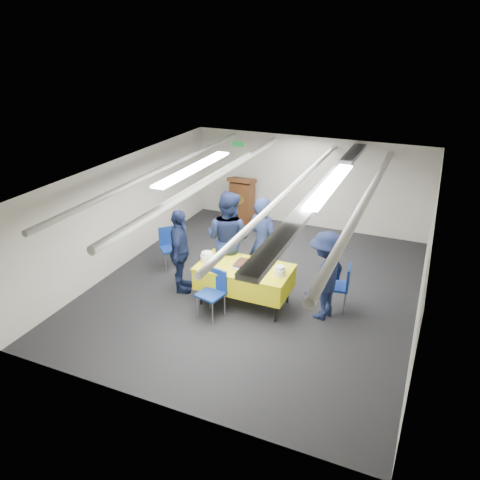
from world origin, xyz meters
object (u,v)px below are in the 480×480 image
chair_right (342,283)px  sailor_a (263,244)px  serving_table (244,277)px  sheet_cake (248,265)px  chair_near (214,288)px  podium (242,200)px  sailor_c (180,251)px  sailor_b (228,239)px  chair_left (170,243)px  sailor_d (325,276)px

chair_right → sailor_a: bearing=173.4°
serving_table → sailor_a: bearing=84.1°
sheet_cake → chair_near: chair_near is taller
podium → chair_right: bearing=-44.1°
podium → sailor_c: 3.75m
sailor_b → podium: bearing=-65.4°
chair_left → sailor_c: sailor_c is taller
chair_right → chair_left: (-3.70, 0.24, 0.00)m
sailor_c → chair_near: bearing=-139.0°
serving_table → chair_near: size_ratio=1.95×
sheet_cake → sailor_b: bearing=138.0°
sheet_cake → podium: bearing=114.5°
chair_right → sailor_d: (-0.24, -0.37, 0.28)m
chair_left → sailor_d: 3.53m
serving_table → podium: 4.05m
chair_near → sailor_a: bearing=71.2°
sheet_cake → chair_left: chair_left is taller
chair_near → chair_right: 2.29m
chair_near → chair_left: size_ratio=1.00×
sheet_cake → sailor_a: (0.00, 0.72, 0.12)m
sheet_cake → chair_left: bearing=159.7°
sheet_cake → sailor_d: 1.36m
chair_near → sailor_a: (0.43, 1.27, 0.40)m
sailor_c → sailor_d: (2.74, 0.18, -0.02)m
podium → chair_right: 4.57m
sailor_b → sailor_c: bearing=46.9°
sailor_a → sailor_c: size_ratio=1.12×
sailor_a → sailor_b: 0.68m
sailor_a → serving_table: bearing=100.2°
chair_near → sailor_a: sailor_a is taller
chair_left → sailor_c: (0.72, -0.80, 0.30)m
sheet_cake → sailor_a: bearing=89.7°
sailor_a → sailor_b: (-0.67, -0.13, 0.03)m
chair_left → sailor_d: size_ratio=0.54×
podium → sailor_d: bearing=-49.4°
podium → sailor_a: bearing=-60.5°
sheet_cake → sailor_b: size_ratio=0.25×
sheet_cake → chair_left: size_ratio=0.56×
podium → chair_near: (1.26, -4.26, -0.08)m
podium → chair_right: size_ratio=1.44×
sailor_b → sailor_c: (-0.72, -0.62, -0.13)m
sailor_d → chair_near: bearing=-49.1°
chair_right → chair_near: bearing=-151.8°
serving_table → sailor_a: size_ratio=0.91×
chair_left → sailor_c: size_ratio=0.52×
chair_near → sailor_b: size_ratio=0.45×
chair_near → chair_right: size_ratio=1.00×
sailor_c → sailor_d: size_ratio=1.03×
sheet_cake → sailor_c: 1.39m
sailor_b → chair_left: bearing=-0.7°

